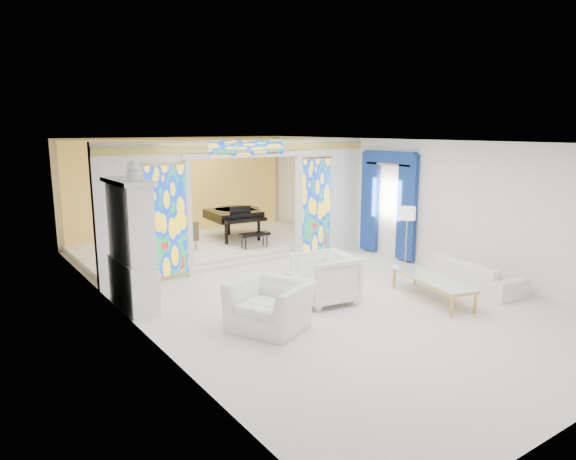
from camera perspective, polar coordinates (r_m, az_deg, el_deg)
floor at (r=10.90m, az=0.75°, el=-6.16°), size 12.00×12.00×0.00m
ceiling at (r=10.41m, az=0.79°, el=9.81°), size 7.00×12.00×0.02m
wall_back at (r=15.78m, az=-12.02°, el=4.60°), size 7.00×0.02×3.00m
wall_left at (r=9.02m, az=-17.66°, el=-0.56°), size 0.02×12.00×3.00m
wall_right at (r=12.88m, az=13.57°, el=3.08°), size 0.02×12.00×3.00m
partition_wall at (r=12.19m, az=-4.69°, el=3.63°), size 7.00×0.22×3.00m
stained_glass_left at (r=11.28m, az=-13.35°, el=0.93°), size 0.90×0.04×2.40m
stained_glass_right at (r=13.28m, az=3.17°, el=2.74°), size 0.90×0.04×2.40m
stained_glass_transom at (r=12.00m, az=-4.53°, el=9.11°), size 2.00×0.04×0.34m
alcove_platform at (r=14.30m, az=-8.83°, el=-1.69°), size 6.80×3.80×0.18m
gold_curtain_back at (r=15.67m, az=-11.85°, el=4.56°), size 6.70×0.10×2.90m
chandelier at (r=13.96m, az=-8.21°, el=8.22°), size 0.48×0.48×0.30m
blue_drapes at (r=13.27m, az=11.05°, el=3.75°), size 0.14×1.85×2.65m
china_cabinet at (r=9.73m, az=-17.00°, el=-1.68°), size 0.56×1.46×2.72m
armchair_left at (r=8.55m, az=-2.04°, el=-8.34°), size 1.48×1.56×0.79m
armchair_right at (r=9.76m, az=4.13°, el=-5.38°), size 1.16×1.14×0.94m
sofa at (r=11.31m, az=20.06°, el=-4.68°), size 0.98×2.06×0.58m
side_table at (r=9.29m, az=0.04°, el=-6.59°), size 0.61×0.61×0.64m
vase at (r=9.20m, az=0.04°, el=-4.77°), size 0.19×0.19×0.17m
coffee_table at (r=10.29m, az=15.72°, el=-5.30°), size 1.08×2.07×0.44m
floor_lamp at (r=12.06m, az=13.11°, el=1.48°), size 0.41×0.41×1.50m
grand_piano at (r=14.70m, az=-5.82°, el=1.73°), size 1.68×2.50×0.99m
tv_console at (r=13.45m, az=-11.42°, el=-0.22°), size 0.68×0.53×0.71m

